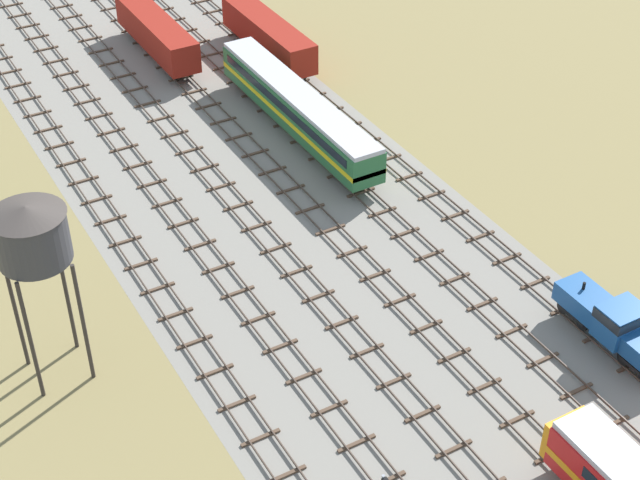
% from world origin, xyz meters
% --- Properties ---
extents(ground_plane, '(480.00, 480.00, 0.00)m').
position_xyz_m(ground_plane, '(0.00, 56.00, 0.00)').
color(ground_plane, olive).
extents(ballast_bed, '(26.14, 176.00, 0.01)m').
position_xyz_m(ballast_bed, '(0.00, 56.00, 0.00)').
color(ballast_bed, gray).
rests_on(ballast_bed, ground).
extents(track_far_left, '(2.40, 126.00, 0.29)m').
position_xyz_m(track_far_left, '(-11.07, 57.00, 0.14)').
color(track_far_left, '#47382D').
rests_on(track_far_left, ground).
extents(track_left, '(2.40, 126.00, 0.29)m').
position_xyz_m(track_left, '(-6.64, 57.00, 0.14)').
color(track_left, '#47382D').
rests_on(track_left, ground).
extents(track_centre_left, '(2.40, 126.00, 0.29)m').
position_xyz_m(track_centre_left, '(-2.21, 57.00, 0.14)').
color(track_centre_left, '#47382D').
rests_on(track_centre_left, ground).
extents(track_centre, '(2.40, 126.00, 0.29)m').
position_xyz_m(track_centre, '(2.21, 57.00, 0.14)').
color(track_centre, '#47382D').
rests_on(track_centre, ground).
extents(track_centre_right, '(2.40, 126.00, 0.29)m').
position_xyz_m(track_centre_right, '(6.64, 57.00, 0.14)').
color(track_centre_right, '#47382D').
rests_on(track_centre_right, ground).
extents(track_right, '(2.40, 126.00, 0.29)m').
position_xyz_m(track_right, '(11.07, 57.00, 0.14)').
color(track_right, '#47382D').
rests_on(track_right, ground).
extents(shunter_loco_right_near, '(2.74, 8.46, 3.10)m').
position_xyz_m(shunter_loco_right_near, '(11.07, 36.49, 2.01)').
color(shunter_loco_right_near, '#194C8C').
rests_on(shunter_loco_right_near, ground).
extents(passenger_coach_centre_right_mid, '(2.96, 22.00, 3.80)m').
position_xyz_m(passenger_coach_centre_right_mid, '(6.64, 68.38, 2.61)').
color(passenger_coach_centre_right_mid, '#286638').
rests_on(passenger_coach_centre_right_mid, ground).
extents(freight_boxcar_right_midfar, '(2.87, 14.00, 3.60)m').
position_xyz_m(freight_boxcar_right_midfar, '(11.07, 82.16, 2.45)').
color(freight_boxcar_right_midfar, maroon).
rests_on(freight_boxcar_right_midfar, ground).
extents(freight_boxcar_centre_far, '(2.87, 14.00, 3.60)m').
position_xyz_m(freight_boxcar_centre_far, '(2.22, 87.69, 2.45)').
color(freight_boxcar_centre_far, maroon).
rests_on(freight_boxcar_centre_far, ground).
extents(water_tower, '(4.26, 4.26, 11.96)m').
position_xyz_m(water_tower, '(-19.02, 51.33, 10.04)').
color(water_tower, '#2D2826').
rests_on(water_tower, ground).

